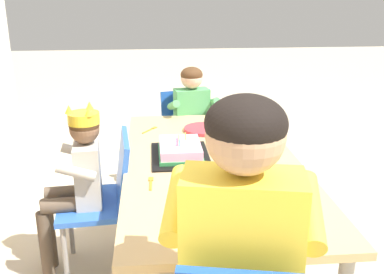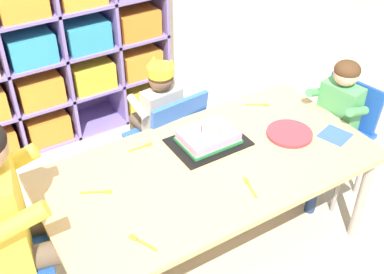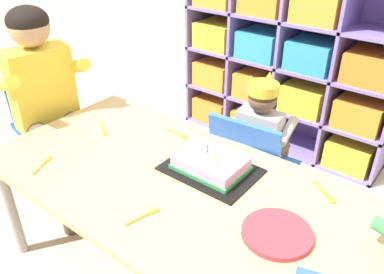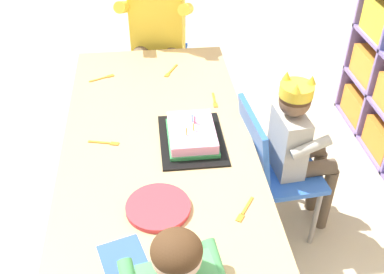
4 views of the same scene
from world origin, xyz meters
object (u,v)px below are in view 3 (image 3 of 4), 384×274
Objects in this scene: classroom_chair_adult_side at (46,124)px; classroom_chair_blue at (250,164)px; fork_beside_plate_stack at (178,134)px; fork_near_cake_tray at (325,194)px; paper_plate_stack at (277,233)px; birthday_cake_on_tray at (211,165)px; fork_scattered_mid_table at (103,129)px; child_with_crown at (262,133)px; fork_near_child_seat at (43,164)px; fork_by_napkin at (145,216)px; adult_helper_seated at (47,93)px; activity_table at (173,190)px.

classroom_chair_blue is at bearing -55.01° from classroom_chair_adult_side.
fork_beside_plate_stack is 1.07× the size of fork_near_cake_tray.
paper_plate_stack is at bearing 122.24° from classroom_chair_blue.
fork_scattered_mid_table is at bearing -175.55° from birthday_cake_on_tray.
fork_near_child_seat is at bearing 52.90° from child_with_crown.
classroom_chair_blue is 5.19× the size of fork_by_napkin.
paper_plate_stack is at bearing -80.67° from adult_helper_seated.
paper_plate_stack is 0.73m from fork_beside_plate_stack.
adult_helper_seated is at bearing 21.73° from classroom_chair_blue.
classroom_chair_adult_side is 3.22× the size of paper_plate_stack.
fork_scattered_mid_table is (-0.57, -0.52, 0.05)m from child_with_crown.
child_with_crown reaches higher than activity_table.
fork_by_napkin is 1.12× the size of fork_near_cake_tray.
paper_plate_stack is at bearing 117.49° from child_with_crown.
fork_by_napkin and fork_near_child_seat have the same top height.
classroom_chair_adult_side reaches higher than fork_near_child_seat.
adult_helper_seated reaches higher than fork_beside_plate_stack.
paper_plate_stack is 1.79× the size of fork_near_child_seat.
classroom_chair_blue is at bearing -51.41° from adult_helper_seated.
fork_by_napkin is at bearing -93.46° from classroom_chair_adult_side.
paper_plate_stack is 0.97m from fork_scattered_mid_table.
fork_near_cake_tray is (1.01, 0.18, 0.00)m from fork_scattered_mid_table.
child_with_crown reaches higher than fork_by_napkin.
birthday_cake_on_tray is 0.44m from fork_near_cake_tray.
fork_scattered_mid_table is (-0.97, 0.11, -0.01)m from paper_plate_stack.
paper_plate_stack is at bearing 130.72° from fork_by_napkin.
classroom_chair_blue is at bearing -116.55° from fork_scattered_mid_table.
adult_helper_seated is at bearing 38.03° from fork_scattered_mid_table.
activity_table is 0.18m from birthday_cake_on_tray.
child_with_crown reaches higher than fork_near_cake_tray.
fork_near_child_seat is at bearing -152.93° from activity_table.
paper_plate_stack is (1.41, -0.08, 0.11)m from classroom_chair_adult_side.
fork_near_cake_tray is at bearing -69.68° from classroom_chair_adult_side.
classroom_chair_adult_side is at bearing 42.59° from fork_near_cake_tray.
activity_table is 0.55m from fork_near_child_seat.
activity_table is 1.41× the size of adult_helper_seated.
fork_near_child_seat is (-0.54, -0.86, 0.05)m from child_with_crown.
classroom_chair_adult_side is 5.77× the size of fork_near_child_seat.
birthday_cake_on_tray is at bearing -169.05° from fork_by_napkin.
adult_helper_seated is (-0.85, 0.04, 0.17)m from activity_table.
child_with_crown is 3.66× the size of paper_plate_stack.
classroom_chair_adult_side is 5.73× the size of fork_scattered_mid_table.
paper_plate_stack is (0.38, -0.16, -0.02)m from birthday_cake_on_tray.
paper_plate_stack reaches higher than fork_beside_plate_stack.
child_with_crown is (0.05, 0.61, 0.00)m from activity_table.
fork_by_napkin is 0.66m from fork_near_cake_tray.
classroom_chair_adult_side is at bearing -91.00° from fork_by_napkin.
classroom_chair_adult_side is 0.78m from fork_beside_plate_stack.
paper_plate_stack is (0.39, -0.52, 0.18)m from classroom_chair_blue.
classroom_chair_adult_side is at bearing 176.73° from paper_plate_stack.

